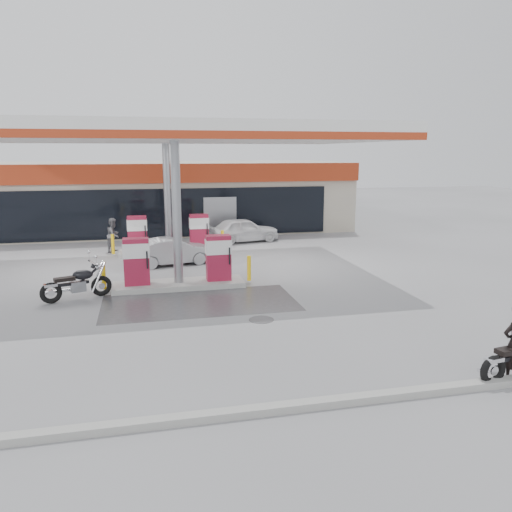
{
  "coord_description": "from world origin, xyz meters",
  "views": [
    {
      "loc": [
        -1.11,
        -14.98,
        4.64
      ],
      "look_at": [
        2.52,
        0.97,
        1.2
      ],
      "focal_mm": 35.0,
      "sensor_mm": 36.0,
      "label": 1
    }
  ],
  "objects": [
    {
      "name": "ground",
      "position": [
        0.0,
        0.0,
        0.0
      ],
      "size": [
        90.0,
        90.0,
        0.0
      ],
      "primitive_type": "plane",
      "color": "gray",
      "rests_on": "ground"
    },
    {
      "name": "wet_patch",
      "position": [
        0.5,
        0.0,
        0.0
      ],
      "size": [
        6.0,
        3.0,
        0.0
      ],
      "primitive_type": "cube",
      "color": "#4C4C4F",
      "rests_on": "ground"
    },
    {
      "name": "drain_cover",
      "position": [
        2.0,
        -2.0,
        0.0
      ],
      "size": [
        0.7,
        0.7,
        0.01
      ],
      "primitive_type": "cylinder",
      "color": "#38383A",
      "rests_on": "ground"
    },
    {
      "name": "kerb",
      "position": [
        0.0,
        -7.0,
        0.07
      ],
      "size": [
        28.0,
        0.25,
        0.15
      ],
      "primitive_type": "cube",
      "color": "gray",
      "rests_on": "ground"
    },
    {
      "name": "store_building",
      "position": [
        0.01,
        15.94,
        2.01
      ],
      "size": [
        22.0,
        8.22,
        4.0
      ],
      "color": "beige",
      "rests_on": "ground"
    },
    {
      "name": "canopy",
      "position": [
        0.0,
        5.0,
        5.27
      ],
      "size": [
        16.0,
        10.02,
        5.51
      ],
      "color": "silver",
      "rests_on": "ground"
    },
    {
      "name": "pump_island_near",
      "position": [
        0.0,
        2.0,
        0.71
      ],
      "size": [
        5.14,
        1.3,
        1.78
      ],
      "color": "#9E9E99",
      "rests_on": "ground"
    },
    {
      "name": "pump_island_far",
      "position": [
        0.0,
        8.0,
        0.71
      ],
      "size": [
        5.14,
        1.3,
        1.78
      ],
      "color": "#9E9E99",
      "rests_on": "ground"
    },
    {
      "name": "parked_motorcycle",
      "position": [
        -3.24,
        1.22,
        0.51
      ],
      "size": [
        2.15,
        1.05,
        1.15
      ],
      "rotation": [
        0.0,
        0.0,
        0.35
      ],
      "color": "black",
      "rests_on": "ground"
    },
    {
      "name": "sedan_white",
      "position": [
        3.95,
        10.2,
        0.63
      ],
      "size": [
        3.94,
        2.22,
        1.27
      ],
      "primitive_type": "imported",
      "rotation": [
        0.0,
        0.0,
        1.77
      ],
      "color": "silver",
      "rests_on": "ground"
    },
    {
      "name": "attendant",
      "position": [
        -2.5,
        9.0,
        0.8
      ],
      "size": [
        0.87,
        0.96,
        1.59
      ],
      "primitive_type": "imported",
      "rotation": [
        0.0,
        0.0,
        1.14
      ],
      "color": "#59595E",
      "rests_on": "ground"
    },
    {
      "name": "hatchback_silver",
      "position": [
        0.03,
        5.6,
        0.56
      ],
      "size": [
        3.58,
        1.85,
        1.12
      ],
      "primitive_type": "imported",
      "rotation": [
        0.0,
        0.0,
        1.77
      ],
      "color": "gray",
      "rests_on": "ground"
    },
    {
      "name": "parked_car_left",
      "position": [
        -6.16,
        13.41,
        0.66
      ],
      "size": [
        4.79,
        2.58,
        1.32
      ],
      "primitive_type": "imported",
      "rotation": [
        0.0,
        0.0,
        1.74
      ],
      "color": "#141744",
      "rests_on": "ground"
    }
  ]
}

